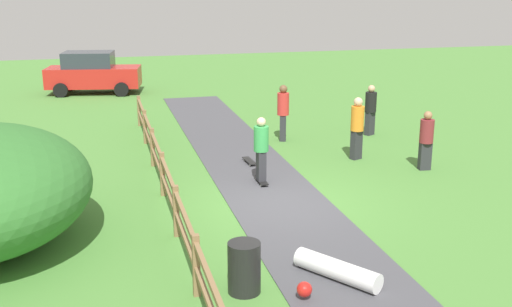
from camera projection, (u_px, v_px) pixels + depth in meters
ground_plane at (280, 204)px, 14.61m from camera, size 60.00×60.00×0.00m
asphalt_path at (280, 203)px, 14.60m from camera, size 2.40×28.00×0.02m
wooden_fence at (168, 186)px, 13.80m from camera, size 0.12×18.12×1.10m
trash_bin at (244, 268)px, 10.38m from camera, size 0.56×0.56×0.90m
skater_riding at (261, 147)px, 15.79m from camera, size 0.38×0.80×1.74m
skater_fallen at (335, 271)px, 10.80m from camera, size 1.53×1.58×0.36m
skateboard_loose at (249, 161)px, 17.75m from camera, size 0.25×0.81×0.08m
bystander_black at (371, 108)px, 20.81m from camera, size 0.52×0.52×1.71m
bystander_maroon at (426, 138)px, 16.99m from camera, size 0.41×0.41×1.66m
bystander_red at (283, 110)px, 20.05m from camera, size 0.48×0.48×1.84m
bystander_orange at (357, 125)px, 17.97m from camera, size 0.50×0.50×1.84m
parked_car_red at (93, 73)px, 28.44m from camera, size 4.44×2.57×1.92m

